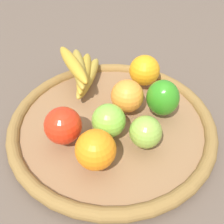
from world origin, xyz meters
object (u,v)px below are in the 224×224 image
Objects in this scene: banana_bunch at (81,70)px; bell_pepper at (163,98)px; apple_1 at (109,121)px; orange_2 at (127,96)px; orange_0 at (96,150)px; apple_2 at (63,126)px; apple_0 at (146,132)px; orange_1 at (144,70)px.

bell_pepper is at bearing 176.36° from banana_bunch.
orange_2 is at bearing -90.86° from apple_1.
bell_pepper reaches higher than orange_0.
apple_1 is 0.93× the size of apple_2.
apple_2 is (0.08, 0.15, 0.00)m from orange_2.
apple_1 is 0.39× the size of banana_bunch.
orange_2 reaches higher than apple_1.
apple_0 is at bearing -125.70° from orange_0.
bell_pepper is (-0.15, -0.17, 0.00)m from apple_2.
apple_2 is at bearing 62.70° from orange_2.
apple_2 reaches higher than apple_0.
apple_0 is (-0.06, -0.09, -0.01)m from orange_0.
orange_1 is 0.91× the size of bell_pepper.
apple_2 is at bearing 111.53° from banana_bunch.
apple_2 is 0.17m from apple_0.
apple_1 is 0.19m from banana_bunch.
orange_1 is (0.00, -0.11, 0.00)m from orange_2.
apple_1 is 1.08× the size of apple_0.
apple_2 is (0.07, 0.26, -0.00)m from orange_1.
apple_2 is 0.23m from bell_pepper.
bell_pepper is at bearing -131.52° from apple_2.
apple_2 reaches higher than orange_2.
orange_0 is (-0.02, 0.08, 0.00)m from apple_1.
apple_2 is at bearing -14.91° from orange_0.
apple_2 is (0.09, -0.02, -0.00)m from orange_0.
orange_0 is (-0.16, 0.21, 0.00)m from banana_bunch.
apple_0 is (-0.23, 0.12, -0.00)m from banana_bunch.
orange_1 and orange_0 have the same top height.
orange_1 is at bearing -67.03° from apple_0.
banana_bunch reaches higher than apple_1.
apple_1 reaches higher than apple_0.
banana_bunch reaches higher than apple_0.
bell_pepper is (-0.08, -0.02, 0.01)m from orange_2.
orange_2 is 1.06× the size of apple_1.
orange_1 is at bearing -153.39° from banana_bunch.
banana_bunch is at bearing -27.89° from apple_0.
apple_1 is at bearing 89.14° from orange_2.
apple_0 is at bearing 112.97° from orange_1.
bell_pepper is (-0.06, -0.19, 0.00)m from orange_0.
orange_2 reaches higher than apple_0.
orange_1 is at bearing -88.27° from orange_2.
orange_1 is 1.01× the size of orange_0.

